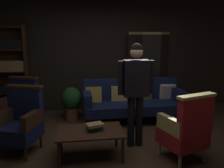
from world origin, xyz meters
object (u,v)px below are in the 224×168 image
Objects in this scene: bookshelf at (8,69)px; potted_plant at (71,101)px; velvet_couch at (132,100)px; folding_screen at (150,69)px; standing_figure at (136,86)px; book_green_cloth at (95,129)px; coffee_table at (90,133)px; book_tan_leather at (95,125)px; book_black_cloth at (95,127)px; armchair_gilt_accent at (186,129)px; armchair_wing_left at (20,107)px; armchair_wing_right at (21,122)px.

bookshelf reaches higher than potted_plant.
potted_plant is (-1.31, 0.19, -0.04)m from velvet_couch.
folding_screen is at bearing 2.05° from bookshelf.
folding_screen is 2.59× the size of potted_plant.
bookshelf reaches higher than standing_figure.
coffee_table is at bearing -176.35° from book_green_cloth.
folding_screen is 2.88m from book_tan_leather.
coffee_table is 5.29× the size of book_black_cloth.
book_tan_leather is (1.76, -2.22, -0.58)m from bookshelf.
armchair_gilt_accent and armchair_wing_left have the same top height.
bookshelf is 7.97× the size of book_green_cloth.
armchair_gilt_accent is 1.00m from standing_figure.
book_black_cloth is (-1.61, -2.34, -0.52)m from folding_screen.
armchair_gilt_accent is at bearing -14.41° from book_green_cloth.
bookshelf is 10.83× the size of book_black_cloth.
armchair_gilt_accent is at bearing -14.41° from book_tan_leather.
bookshelf is 2.05× the size of coffee_table.
book_black_cloth is (1.13, -0.35, -0.02)m from armchair_wing_right.
bookshelf reaches higher than book_black_cloth.
standing_figure is (2.01, -0.92, 0.54)m from armchair_wing_left.
book_tan_leather reaches higher than book_green_cloth.
coffee_table is at bearing -43.51° from armchair_wing_left.
velvet_couch is at bearing 57.55° from book_green_cloth.
armchair_wing_left is (-2.93, -1.16, -0.50)m from folding_screen.
folding_screen reaches higher than armchair_gilt_accent.
standing_figure is at bearing 20.76° from book_tan_leather.
bookshelf reaches higher than armchair_gilt_accent.
book_black_cloth is (1.32, -1.18, -0.02)m from armchair_wing_left.
armchair_wing_right reaches higher than velvet_couch.
standing_figure reaches higher than armchair_wing_left.
book_green_cloth is (-0.94, -1.48, -0.02)m from velvet_couch.
armchair_wing_right is at bearing 161.32° from coffee_table.
book_black_cloth is at bearing -77.66° from potted_plant.
bookshelf reaches higher than folding_screen.
coffee_table is at bearing -124.36° from velvet_couch.
coffee_table is 0.12m from book_black_cloth.
coffee_table is 1.04m from standing_figure.
book_green_cloth is 1.05× the size of book_tan_leather.
folding_screen is 7.75× the size of book_tan_leather.
standing_figure is at bearing -113.87° from folding_screen.
bookshelf is at bearing 140.14° from armchair_gilt_accent.
folding_screen is 1.21m from velvet_couch.
book_green_cloth is at bearing 165.59° from armchair_gilt_accent.
armchair_wing_left is (-2.26, -0.30, 0.03)m from velvet_couch.
armchair_gilt_accent and armchair_wing_right have the same top height.
book_green_cloth is (1.32, -1.18, -0.05)m from armchair_wing_left.
bookshelf is 2.90m from book_black_cloth.
potted_plant is at bearing -21.37° from bookshelf.
armchair_wing_right is 1.90m from standing_figure.
standing_figure is at bearing -53.19° from potted_plant.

